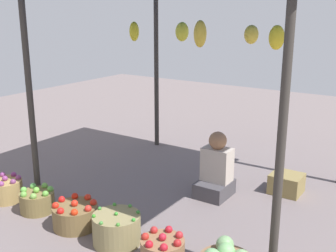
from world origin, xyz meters
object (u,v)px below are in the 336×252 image
object	(u,v)px
vendor_person	(216,171)
basket_green_apples	(37,201)
basket_green_chilies	(117,229)
basket_purple_onions	(6,190)
basket_red_tomatoes	(75,215)
wooden_crate_near_vendor	(286,183)
basket_red_apples	(163,251)

from	to	relation	value
vendor_person	basket_green_apples	xyz separation A→B (m)	(-1.43, -1.46, -0.18)
basket_green_apples	basket_green_chilies	xyz separation A→B (m)	(1.15, -0.02, 0.03)
basket_purple_onions	basket_red_tomatoes	distance (m)	1.11
vendor_person	wooden_crate_near_vendor	world-z (taller)	vendor_person
basket_purple_onions	basket_green_chilies	world-z (taller)	basket_green_chilies
basket_green_apples	basket_green_chilies	distance (m)	1.15
basket_red_tomatoes	basket_red_apples	distance (m)	1.12
basket_red_apples	basket_green_chilies	bearing A→B (deg)	174.21
basket_green_apples	basket_red_apples	xyz separation A→B (m)	(1.72, -0.08, 0.01)
basket_green_chilies	basket_red_apples	distance (m)	0.57
basket_green_apples	basket_red_tomatoes	world-z (taller)	basket_red_tomatoes
basket_green_apples	basket_red_apples	bearing A→B (deg)	-2.57
basket_red_tomatoes	basket_green_chilies	bearing A→B (deg)	-0.54
wooden_crate_near_vendor	basket_green_chilies	bearing A→B (deg)	-115.59
vendor_person	basket_red_apples	xyz separation A→B (m)	(0.29, -1.53, -0.17)
basket_red_tomatoes	basket_red_apples	world-z (taller)	basket_red_apples
vendor_person	basket_red_tomatoes	xyz separation A→B (m)	(-0.83, -1.47, -0.18)
basket_purple_onions	basket_green_apples	world-z (taller)	basket_purple_onions
basket_green_chilies	basket_red_apples	bearing A→B (deg)	-5.79
basket_red_tomatoes	basket_green_chilies	size ratio (longest dim) A/B	1.00
vendor_person	basket_red_tomatoes	distance (m)	1.70
basket_green_apples	wooden_crate_near_vendor	xyz separation A→B (m)	(2.11, 1.98, -0.00)
basket_red_tomatoes	basket_purple_onions	bearing A→B (deg)	-179.74
basket_purple_onions	basket_green_chilies	bearing A→B (deg)	-0.01
wooden_crate_near_vendor	basket_green_apples	bearing A→B (deg)	-136.78
vendor_person	basket_green_chilies	xyz separation A→B (m)	(-0.28, -1.47, -0.15)
wooden_crate_near_vendor	vendor_person	bearing A→B (deg)	-142.16
basket_red_tomatoes	wooden_crate_near_vendor	size ratio (longest dim) A/B	1.26
basket_purple_onions	vendor_person	bearing A→B (deg)	37.17
basket_purple_onions	basket_green_chilies	xyz separation A→B (m)	(1.67, -0.00, 0.01)
basket_green_apples	vendor_person	bearing A→B (deg)	45.49
basket_purple_onions	basket_green_apples	size ratio (longest dim) A/B	0.99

